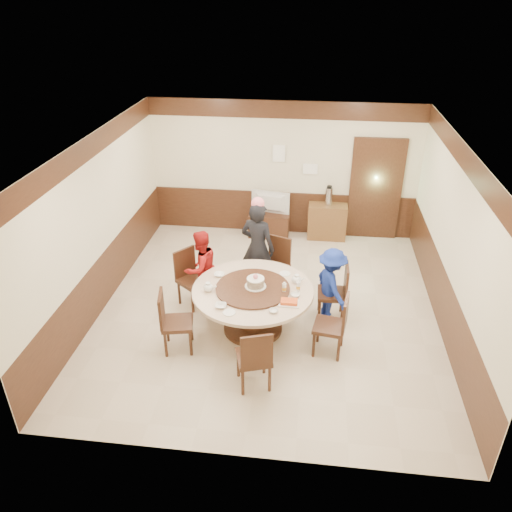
# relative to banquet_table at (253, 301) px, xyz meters

# --- Properties ---
(room) EXTENTS (6.00, 6.04, 2.84)m
(room) POSITION_rel_banquet_table_xyz_m (0.19, 0.62, 0.55)
(room) COLOR beige
(room) RESTS_ON ground
(banquet_table) EXTENTS (1.84, 1.84, 0.78)m
(banquet_table) POSITION_rel_banquet_table_xyz_m (0.00, 0.00, 0.00)
(banquet_table) COLOR #391E11
(banquet_table) RESTS_ON ground
(chair_0) EXTENTS (0.46, 0.45, 0.97)m
(chair_0) POSITION_rel_banquet_table_xyz_m (1.23, 0.48, -0.23)
(chair_0) COLOR #391E11
(chair_0) RESTS_ON ground
(chair_1) EXTENTS (0.57, 0.57, 0.97)m
(chair_1) POSITION_rel_banquet_table_xyz_m (0.23, 1.19, -0.23)
(chair_1) COLOR #391E11
(chair_1) RESTS_ON ground
(chair_2) EXTENTS (0.62, 0.62, 0.97)m
(chair_2) POSITION_rel_banquet_table_xyz_m (-1.09, 0.61, -0.23)
(chair_2) COLOR #391E11
(chair_2) RESTS_ON ground
(chair_3) EXTENTS (0.53, 0.52, 0.97)m
(chair_3) POSITION_rel_banquet_table_xyz_m (-1.05, -0.59, -0.23)
(chair_3) COLOR #391E11
(chair_3) RESTS_ON ground
(chair_4) EXTENTS (0.55, 0.56, 0.97)m
(chair_4) POSITION_rel_banquet_table_xyz_m (0.17, -1.22, -0.23)
(chair_4) COLOR #391E11
(chair_4) RESTS_ON ground
(chair_5) EXTENTS (0.51, 0.51, 0.97)m
(chair_5) POSITION_rel_banquet_table_xyz_m (1.19, -0.39, -0.23)
(chair_5) COLOR #391E11
(chair_5) RESTS_ON ground
(person_standing) EXTENTS (0.71, 0.58, 1.67)m
(person_standing) POSITION_rel_banquet_table_xyz_m (-0.06, 1.16, 0.30)
(person_standing) COLOR black
(person_standing) RESTS_ON ground
(person_red) EXTENTS (0.79, 0.81, 1.32)m
(person_red) POSITION_rel_banquet_table_xyz_m (-0.95, 0.67, 0.13)
(person_red) COLOR #A61616
(person_red) RESTS_ON ground
(person_blue) EXTENTS (0.76, 0.92, 1.24)m
(person_blue) POSITION_rel_banquet_table_xyz_m (1.19, 0.47, 0.09)
(person_blue) COLOR navy
(person_blue) RESTS_ON ground
(birthday_cake) EXTENTS (0.32, 0.32, 0.21)m
(birthday_cake) POSITION_rel_banquet_table_xyz_m (0.04, 0.03, 0.32)
(birthday_cake) COLOR white
(birthday_cake) RESTS_ON banquet_table
(teapot_left) EXTENTS (0.17, 0.15, 0.13)m
(teapot_left) POSITION_rel_banquet_table_xyz_m (-0.65, -0.13, 0.28)
(teapot_left) COLOR white
(teapot_left) RESTS_ON banquet_table
(teapot_right) EXTENTS (0.17, 0.15, 0.13)m
(teapot_right) POSITION_rel_banquet_table_xyz_m (0.64, 0.26, 0.28)
(teapot_right) COLOR white
(teapot_right) RESTS_ON banquet_table
(bowl_0) EXTENTS (0.16, 0.16, 0.04)m
(bowl_0) POSITION_rel_banquet_table_xyz_m (-0.57, 0.32, 0.24)
(bowl_0) COLOR white
(bowl_0) RESTS_ON banquet_table
(bowl_1) EXTENTS (0.13, 0.13, 0.04)m
(bowl_1) POSITION_rel_banquet_table_xyz_m (0.36, -0.56, 0.24)
(bowl_1) COLOR white
(bowl_1) RESTS_ON banquet_table
(bowl_2) EXTENTS (0.17, 0.17, 0.04)m
(bowl_2) POSITION_rel_banquet_table_xyz_m (-0.39, -0.52, 0.24)
(bowl_2) COLOR white
(bowl_2) RESTS_ON banquet_table
(bowl_3) EXTENTS (0.14, 0.14, 0.04)m
(bowl_3) POSITION_rel_banquet_table_xyz_m (0.64, -0.12, 0.24)
(bowl_3) COLOR white
(bowl_3) RESTS_ON banquet_table
(saucer_near) EXTENTS (0.18, 0.18, 0.01)m
(saucer_near) POSITION_rel_banquet_table_xyz_m (-0.25, -0.65, 0.22)
(saucer_near) COLOR white
(saucer_near) RESTS_ON banquet_table
(saucer_far) EXTENTS (0.18, 0.18, 0.01)m
(saucer_far) POSITION_rel_banquet_table_xyz_m (0.45, 0.50, 0.22)
(saucer_far) COLOR white
(saucer_far) RESTS_ON banquet_table
(shrimp_platter) EXTENTS (0.30, 0.20, 0.06)m
(shrimp_platter) POSITION_rel_banquet_table_xyz_m (0.57, -0.33, 0.24)
(shrimp_platter) COLOR white
(shrimp_platter) RESTS_ON banquet_table
(bottle_0) EXTENTS (0.06, 0.06, 0.16)m
(bottle_0) POSITION_rel_banquet_table_xyz_m (0.48, -0.04, 0.30)
(bottle_0) COLOR white
(bottle_0) RESTS_ON banquet_table
(bottle_1) EXTENTS (0.06, 0.06, 0.16)m
(bottle_1) POSITION_rel_banquet_table_xyz_m (0.68, 0.02, 0.30)
(bottle_1) COLOR white
(bottle_1) RESTS_ON banquet_table
(tv_stand) EXTENTS (0.85, 0.45, 0.50)m
(tv_stand) POSITION_rel_banquet_table_xyz_m (-0.08, 3.35, -0.28)
(tv_stand) COLOR #391E11
(tv_stand) RESTS_ON ground
(television) EXTENTS (0.83, 0.26, 0.47)m
(television) POSITION_rel_banquet_table_xyz_m (-0.08, 3.35, 0.20)
(television) COLOR gray
(television) RESTS_ON tv_stand
(side_cabinet) EXTENTS (0.80, 0.40, 0.75)m
(side_cabinet) POSITION_rel_banquet_table_xyz_m (1.15, 3.38, -0.16)
(side_cabinet) COLOR brown
(side_cabinet) RESTS_ON ground
(thermos) EXTENTS (0.15, 0.15, 0.38)m
(thermos) POSITION_rel_banquet_table_xyz_m (1.14, 3.38, 0.41)
(thermos) COLOR silver
(thermos) RESTS_ON side_cabinet
(notice_left) EXTENTS (0.25, 0.00, 0.35)m
(notice_left) POSITION_rel_banquet_table_xyz_m (0.08, 3.56, 1.22)
(notice_left) COLOR white
(notice_left) RESTS_ON room
(notice_right) EXTENTS (0.30, 0.00, 0.22)m
(notice_right) POSITION_rel_banquet_table_xyz_m (0.73, 3.56, 0.92)
(notice_right) COLOR white
(notice_right) RESTS_ON room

